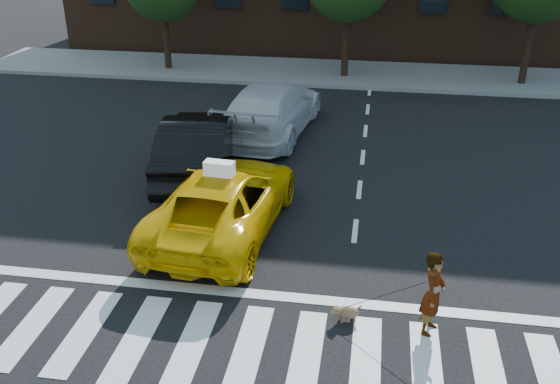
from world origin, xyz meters
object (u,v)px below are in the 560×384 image
(dog, at_px, (345,312))
(black_sedan, at_px, (199,145))
(taxi, at_px, (223,201))
(woman, at_px, (433,293))
(white_suv, at_px, (271,109))

(dog, bearing_deg, black_sedan, 105.97)
(black_sedan, bearing_deg, taxi, 107.77)
(black_sedan, relative_size, dog, 8.99)
(woman, relative_size, dog, 2.87)
(black_sedan, bearing_deg, white_suv, -120.73)
(taxi, height_order, black_sedan, black_sedan)
(taxi, distance_m, black_sedan, 3.31)
(taxi, height_order, white_suv, white_suv)
(white_suv, distance_m, woman, 10.31)
(woman, bearing_deg, black_sedan, 64.31)
(woman, bearing_deg, white_suv, 45.53)
(black_sedan, bearing_deg, woman, 127.01)
(black_sedan, height_order, woman, black_sedan)
(black_sedan, relative_size, woman, 3.13)
(white_suv, bearing_deg, dog, 114.35)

